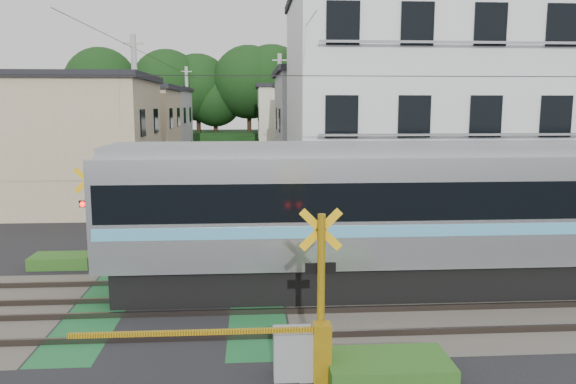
{
  "coord_description": "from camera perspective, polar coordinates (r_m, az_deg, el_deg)",
  "views": [
    {
      "loc": [
        1.78,
        -13.1,
        4.87
      ],
      "look_at": [
        2.99,
        5.0,
        2.06
      ],
      "focal_mm": 35.0,
      "sensor_mm": 36.0,
      "label": 1
    }
  ],
  "objects": [
    {
      "name": "ground",
      "position": [
        14.09,
        -11.06,
        -11.58
      ],
      "size": [
        120.0,
        120.0,
        0.0
      ],
      "primitive_type": "plane",
      "color": "black"
    },
    {
      "name": "track_bed",
      "position": [
        14.07,
        -11.06,
        -11.45
      ],
      "size": [
        120.0,
        120.0,
        0.14
      ],
      "color": "#47423A",
      "rests_on": "ground"
    },
    {
      "name": "commuter_train",
      "position": [
        15.6,
        17.2,
        -1.98
      ],
      "size": [
        18.73,
        2.95,
        3.89
      ],
      "color": "black",
      "rests_on": "ground"
    },
    {
      "name": "crossing_signal_near",
      "position": [
        10.35,
        1.01,
        -14.88
      ],
      "size": [
        4.74,
        0.65,
        3.09
      ],
      "color": "yellow",
      "rests_on": "ground"
    },
    {
      "name": "crossing_signal_far",
      "position": [
        17.8,
        -17.97,
        -5.14
      ],
      "size": [
        4.74,
        0.65,
        3.09
      ],
      "color": "yellow",
      "rests_on": "ground"
    },
    {
      "name": "apartment_block",
      "position": [
        23.57,
        12.88,
        8.07
      ],
      "size": [
        10.2,
        8.36,
        9.3
      ],
      "color": "silver",
      "rests_on": "ground"
    },
    {
      "name": "houses_row",
      "position": [
        39.08,
        -6.09,
        6.37
      ],
      "size": [
        22.07,
        31.35,
        6.8
      ],
      "color": "tan",
      "rests_on": "ground"
    },
    {
      "name": "tree_hill",
      "position": [
        61.64,
        -4.72,
        9.89
      ],
      "size": [
        40.0,
        13.55,
        11.92
      ],
      "color": "black",
      "rests_on": "ground"
    },
    {
      "name": "catenary",
      "position": [
        13.84,
        13.98,
        3.68
      ],
      "size": [
        60.0,
        5.04,
        7.0
      ],
      "color": "#2D2D33",
      "rests_on": "ground"
    },
    {
      "name": "utility_poles",
      "position": [
        36.22,
        -8.36,
        7.46
      ],
      "size": [
        7.9,
        42.0,
        8.0
      ],
      "color": "#A5A5A0",
      "rests_on": "ground"
    },
    {
      "name": "pedestrian",
      "position": [
        47.96,
        -3.7,
        3.86
      ],
      "size": [
        0.64,
        0.54,
        1.5
      ],
      "primitive_type": "imported",
      "rotation": [
        0.0,
        0.0,
        2.76
      ],
      "color": "#302B35",
      "rests_on": "ground"
    },
    {
      "name": "weed_patches",
      "position": [
        13.83,
        -3.75,
        -11.02
      ],
      "size": [
        10.25,
        8.8,
        0.4
      ],
      "color": "#2D5E1E",
      "rests_on": "ground"
    }
  ]
}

